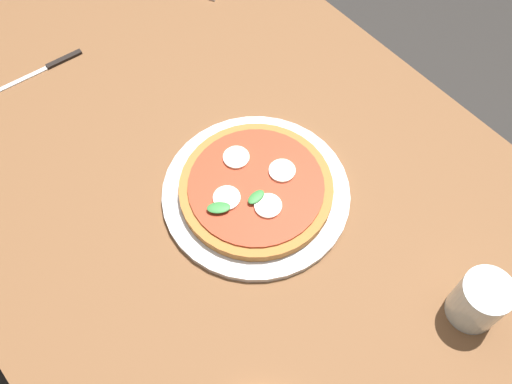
{
  "coord_description": "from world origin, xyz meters",
  "views": [
    {
      "loc": [
        -0.4,
        0.29,
        1.56
      ],
      "look_at": [
        -0.03,
        -0.03,
        0.72
      ],
      "focal_mm": 40.4,
      "sensor_mm": 36.0,
      "label": 1
    }
  ],
  "objects": [
    {
      "name": "ground_plane",
      "position": [
        0.0,
        0.0,
        0.0
      ],
      "size": [
        6.0,
        6.0,
        0.0
      ],
      "primitive_type": "plane",
      "color": "#2D2B28"
    },
    {
      "name": "pizza",
      "position": [
        -0.03,
        -0.03,
        0.74
      ],
      "size": [
        0.26,
        0.26,
        0.03
      ],
      "color": "#B27033",
      "rests_on": "serving_tray"
    },
    {
      "name": "dining_table",
      "position": [
        0.0,
        0.0,
        0.62
      ],
      "size": [
        1.54,
        0.89,
        0.71
      ],
      "color": "brown",
      "rests_on": "ground_plane"
    },
    {
      "name": "serving_tray",
      "position": [
        -0.03,
        -0.03,
        0.72
      ],
      "size": [
        0.32,
        0.32,
        0.01
      ],
      "primitive_type": "cylinder",
      "color": "silver",
      "rests_on": "dining_table"
    },
    {
      "name": "glass_cup",
      "position": [
        -0.39,
        -0.14,
        0.76
      ],
      "size": [
        0.08,
        0.08,
        0.09
      ],
      "primitive_type": "cylinder",
      "color": "silver",
      "rests_on": "dining_table"
    },
    {
      "name": "knife",
      "position": [
        0.45,
        0.1,
        0.72
      ],
      "size": [
        0.03,
        0.19,
        0.01
      ],
      "color": "black",
      "rests_on": "dining_table"
    }
  ]
}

